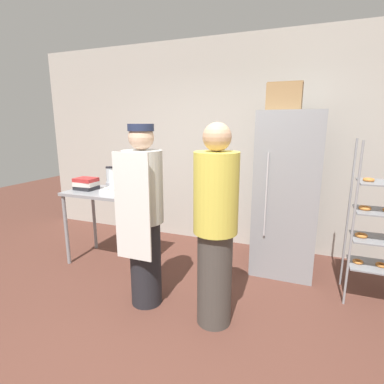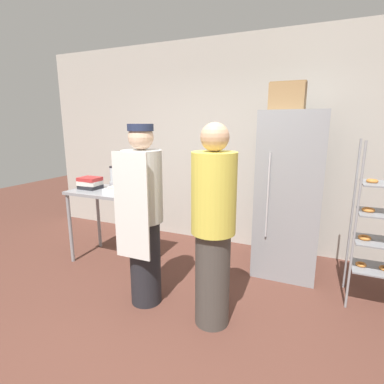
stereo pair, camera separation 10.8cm
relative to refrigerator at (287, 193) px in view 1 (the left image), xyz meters
name	(u,v)px [view 1 (the left image)]	position (x,y,z in m)	size (l,w,h in m)	color
ground_plane	(159,337)	(-0.85, -1.69, -0.94)	(14.00, 14.00, 0.00)	brown
back_wall	(231,145)	(-0.85, 0.62, 0.51)	(6.40, 0.12, 2.91)	#B7B2A8
refrigerator	(287,193)	(0.00, 0.00, 0.00)	(0.70, 0.76, 1.89)	gray
prep_counter	(110,201)	(-2.07, -0.62, -0.14)	(1.05, 0.61, 0.93)	gray
donut_box	(115,189)	(-1.93, -0.68, 0.03)	(0.30, 0.22, 0.26)	white
blender_pitcher	(110,178)	(-2.17, -0.45, 0.11)	(0.11, 0.11, 0.28)	#99999E
binder_stack	(86,184)	(-2.40, -0.63, 0.06)	(0.27, 0.22, 0.15)	#232328
cardboard_storage_box	(285,97)	(-0.09, -0.02, 1.09)	(0.37, 0.35, 0.30)	#937047
person_baker	(144,215)	(-1.19, -1.28, -0.04)	(0.37, 0.39, 1.75)	#232328
person_customer	(215,227)	(-0.48, -1.32, -0.05)	(0.37, 0.37, 1.76)	#47423D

